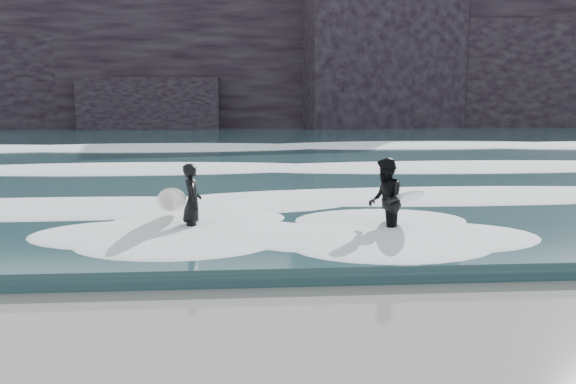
% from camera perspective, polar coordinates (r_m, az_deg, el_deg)
% --- Properties ---
extents(ground, '(120.00, 120.00, 0.00)m').
position_cam_1_polar(ground, '(7.10, 9.79, -15.44)').
color(ground, '#727156').
rests_on(ground, ground).
extents(sea, '(90.00, 52.00, 0.30)m').
position_cam_1_polar(sea, '(35.41, -1.79, 4.34)').
color(sea, '#244348').
rests_on(sea, ground).
extents(headland, '(70.00, 9.00, 10.00)m').
position_cam_1_polar(headland, '(52.34, -2.72, 11.09)').
color(headland, black).
rests_on(headland, ground).
extents(foam_near, '(60.00, 3.20, 0.20)m').
position_cam_1_polar(foam_near, '(15.56, 1.70, -0.45)').
color(foam_near, white).
rests_on(foam_near, sea).
extents(foam_mid, '(60.00, 4.00, 0.24)m').
position_cam_1_polar(foam_mid, '(22.47, -0.22, 2.46)').
color(foam_mid, white).
rests_on(foam_mid, sea).
extents(foam_far, '(60.00, 4.80, 0.30)m').
position_cam_1_polar(foam_far, '(31.41, -1.45, 4.32)').
color(foam_far, white).
rests_on(foam_far, sea).
extents(surfer_left, '(1.02, 2.07, 1.55)m').
position_cam_1_polar(surfer_left, '(12.71, -9.03, -0.90)').
color(surfer_left, black).
rests_on(surfer_left, ground).
extents(surfer_right, '(1.13, 1.98, 1.67)m').
position_cam_1_polar(surfer_right, '(12.52, 8.84, -0.77)').
color(surfer_right, black).
rests_on(surfer_right, ground).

